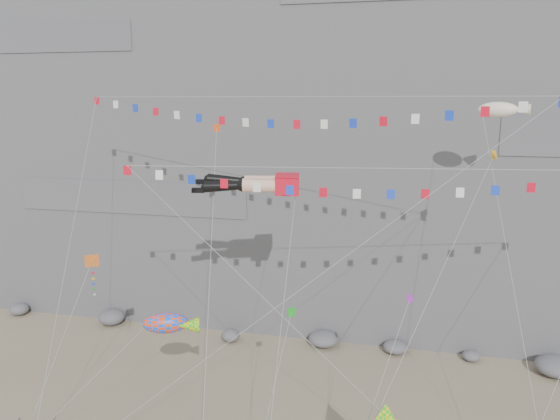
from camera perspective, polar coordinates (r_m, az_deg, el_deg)
name	(u,v)px	position (r m, az deg, el deg)	size (l,w,h in m)	color
cliff	(349,56)	(58.58, 7.26, 15.64)	(80.00, 28.00, 50.00)	slate
talus_boulders	(324,339)	(47.98, 4.58, -13.30)	(60.00, 3.00, 1.20)	slate
legs_kite	(258,184)	(33.72, -2.31, 2.72)	(7.48, 15.07, 20.89)	red
flag_banner_upper	(283,97)	(34.28, 0.34, 11.72)	(30.01, 15.32, 26.52)	red
flag_banner_lower	(375,169)	(31.16, 9.88, 4.28)	(28.36, 8.00, 19.51)	red
harlequin_kite	(92,262)	(35.12, -19.09, -5.13)	(3.54, 6.30, 12.54)	red
fish_windsock	(165,323)	(33.01, -11.88, -11.50)	(10.52, 6.28, 12.63)	#EE400C
blimp_windsock	(498,111)	(38.42, 21.83, 9.62)	(4.20, 15.10, 24.54)	#F6E9CA
small_kite_a	(216,136)	(36.21, -6.68, 7.69)	(4.35, 15.06, 23.99)	#F74D14
small_kite_b	(408,303)	(31.67, 13.27, -9.42)	(4.19, 9.49, 13.64)	purple
small_kite_c	(291,315)	(31.21, 1.12, -10.92)	(1.34, 10.99, 13.63)	green
small_kite_d	(491,161)	(35.57, 21.21, 4.80)	(9.49, 16.23, 24.89)	gold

